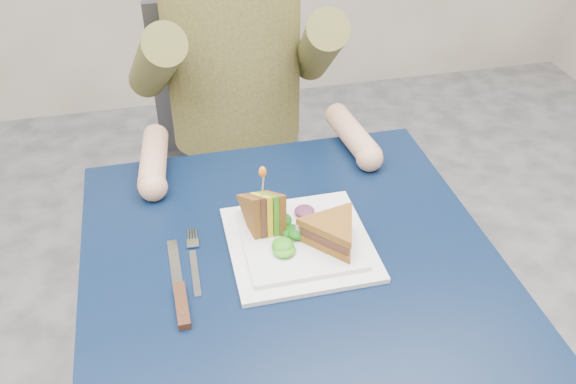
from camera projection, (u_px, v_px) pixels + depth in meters
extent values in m
cube|color=black|center=(291.00, 262.00, 1.12)|extent=(0.75, 0.75, 0.03)
cylinder|color=#595B5E|center=(137.00, 302.00, 1.53)|extent=(0.04, 0.04, 0.70)
cylinder|color=#595B5E|center=(378.00, 262.00, 1.65)|extent=(0.04, 0.04, 0.70)
cube|color=#47474C|center=(240.00, 179.00, 1.78)|extent=(0.42, 0.40, 0.04)
cube|color=#47474C|center=(225.00, 74.00, 1.77)|extent=(0.42, 0.03, 0.46)
cylinder|color=#47474C|center=(192.00, 287.00, 1.76)|extent=(0.02, 0.02, 0.43)
cylinder|color=#47474C|center=(312.00, 267.00, 1.82)|extent=(0.02, 0.02, 0.43)
cylinder|color=#47474C|center=(181.00, 215.00, 2.02)|extent=(0.02, 0.02, 0.43)
cylinder|color=#47474C|center=(287.00, 200.00, 2.09)|extent=(0.02, 0.02, 0.43)
cylinder|color=brown|center=(233.00, 47.00, 1.51)|extent=(0.34, 0.34, 0.52)
cylinder|color=brown|center=(155.00, 64.00, 1.40)|extent=(0.15, 0.39, 0.31)
cylinder|color=tan|center=(154.00, 159.00, 1.31)|extent=(0.08, 0.20, 0.06)
sphere|color=tan|center=(153.00, 187.00, 1.24)|extent=(0.06, 0.06, 0.06)
cylinder|color=brown|center=(318.00, 48.00, 1.47)|extent=(0.15, 0.39, 0.31)
cylinder|color=tan|center=(352.00, 134.00, 1.40)|extent=(0.08, 0.20, 0.06)
sphere|color=tan|center=(370.00, 158.00, 1.32)|extent=(0.06, 0.06, 0.06)
cube|color=white|center=(299.00, 244.00, 1.13)|extent=(0.26, 0.26, 0.01)
cube|color=white|center=(299.00, 239.00, 1.12)|extent=(0.21, 0.21, 0.01)
cube|color=silver|center=(195.00, 273.00, 1.07)|extent=(0.01, 0.12, 0.00)
cube|color=silver|center=(193.00, 243.00, 1.13)|extent=(0.02, 0.02, 0.00)
cube|color=silver|center=(188.00, 234.00, 1.15)|extent=(0.00, 0.03, 0.00)
cube|color=silver|center=(191.00, 234.00, 1.15)|extent=(0.00, 0.03, 0.00)
cube|color=silver|center=(194.00, 234.00, 1.15)|extent=(0.00, 0.03, 0.00)
cube|color=silver|center=(196.00, 233.00, 1.16)|extent=(0.00, 0.03, 0.00)
cube|color=silver|center=(175.00, 265.00, 1.09)|extent=(0.02, 0.14, 0.00)
cube|color=black|center=(182.00, 305.00, 1.01)|extent=(0.02, 0.10, 0.01)
cylinder|color=silver|center=(180.00, 292.00, 1.02)|extent=(0.01, 0.01, 0.00)
cylinder|color=silver|center=(183.00, 314.00, 0.98)|extent=(0.01, 0.01, 0.00)
cylinder|color=tan|center=(263.00, 185.00, 1.09)|extent=(0.01, 0.01, 0.06)
ellipsoid|color=orange|center=(263.00, 172.00, 1.07)|extent=(0.01, 0.01, 0.02)
torus|color=#9E4C7A|center=(307.00, 228.00, 1.12)|extent=(0.04, 0.04, 0.02)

